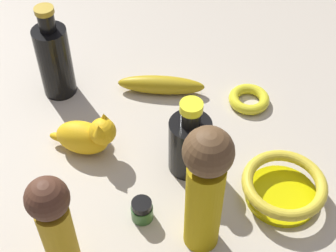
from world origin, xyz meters
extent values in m
plane|color=#BCB29E|center=(0.00, 0.00, 0.00)|extent=(2.00, 2.00, 0.00)
ellipsoid|color=#B49516|center=(-0.01, -0.17, 0.02)|extent=(0.19, 0.07, 0.04)
cylinder|color=black|center=(-0.04, 0.03, 0.06)|extent=(0.08, 0.08, 0.11)
cylinder|color=black|center=(-0.04, 0.03, 0.13)|extent=(0.03, 0.03, 0.03)
cylinder|color=#F9F425|center=(-0.04, 0.03, 0.15)|extent=(0.04, 0.04, 0.02)
cylinder|color=#BC9C0C|center=(-0.03, 0.19, 0.09)|extent=(0.06, 0.06, 0.18)
sphere|color=brown|center=(-0.03, 0.19, 0.22)|extent=(0.07, 0.07, 0.07)
ellipsoid|color=yellow|center=(0.16, -0.03, 0.03)|extent=(0.12, 0.09, 0.06)
sphere|color=yellow|center=(0.12, -0.02, 0.06)|extent=(0.05, 0.05, 0.05)
cone|color=yellow|center=(0.11, -0.03, 0.08)|extent=(0.02, 0.02, 0.02)
cone|color=yellow|center=(0.12, 0.00, 0.08)|extent=(0.02, 0.02, 0.02)
ellipsoid|color=yellow|center=(0.20, -0.05, 0.02)|extent=(0.05, 0.03, 0.02)
cylinder|color=#33622C|center=(0.06, 0.13, 0.01)|extent=(0.04, 0.04, 0.03)
cylinder|color=gold|center=(0.06, 0.13, 0.03)|extent=(0.03, 0.03, 0.00)
cylinder|color=black|center=(0.06, 0.13, 0.04)|extent=(0.03, 0.03, 0.01)
cylinder|color=#C8C106|center=(-0.19, 0.12, 0.01)|extent=(0.13, 0.13, 0.01)
torus|color=gold|center=(-0.19, 0.12, 0.04)|extent=(0.15, 0.15, 0.02)
torus|color=yellow|center=(-0.18, -0.12, 0.01)|extent=(0.09, 0.09, 0.02)
cylinder|color=#BE9419|center=(0.18, 0.21, 0.08)|extent=(0.05, 0.05, 0.16)
sphere|color=#4F2E1F|center=(0.18, 0.21, 0.19)|extent=(0.06, 0.06, 0.06)
cylinder|color=black|center=(0.21, -0.21, 0.08)|extent=(0.07, 0.07, 0.16)
cylinder|color=black|center=(0.21, -0.21, 0.18)|extent=(0.03, 0.03, 0.04)
cylinder|color=#B39021|center=(0.21, -0.21, 0.20)|extent=(0.04, 0.04, 0.01)
camera|label=1|loc=(0.07, 0.60, 0.73)|focal=53.10mm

